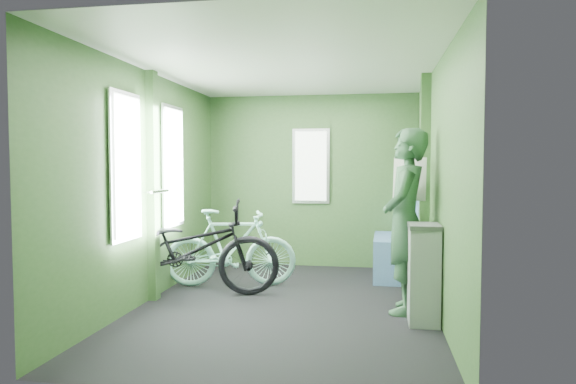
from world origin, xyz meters
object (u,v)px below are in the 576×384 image
object	(u,v)px
bicycle_mint	(231,287)
waste_box	(424,274)
passenger	(405,220)
bicycle_black	(189,296)
bench_seat	(400,252)

from	to	relation	value
bicycle_mint	waste_box	distance (m)	2.28
bicycle_mint	passenger	xyz separation A→B (m)	(1.86, -0.68, 0.85)
waste_box	bicycle_black	bearing A→B (deg)	166.98
bicycle_black	passenger	distance (m)	2.35
passenger	waste_box	world-z (taller)	passenger
waste_box	bench_seat	bearing A→B (deg)	93.52
bicycle_mint	bench_seat	world-z (taller)	bench_seat
bicycle_mint	passenger	bearing A→B (deg)	-122.46
waste_box	bench_seat	distance (m)	1.82
waste_box	bench_seat	world-z (taller)	bench_seat
passenger	waste_box	size ratio (longest dim) A/B	1.98
passenger	bench_seat	size ratio (longest dim) A/B	1.62
bicycle_black	waste_box	bearing A→B (deg)	-114.76
bicycle_black	bench_seat	world-z (taller)	bench_seat
passenger	bench_seat	world-z (taller)	passenger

